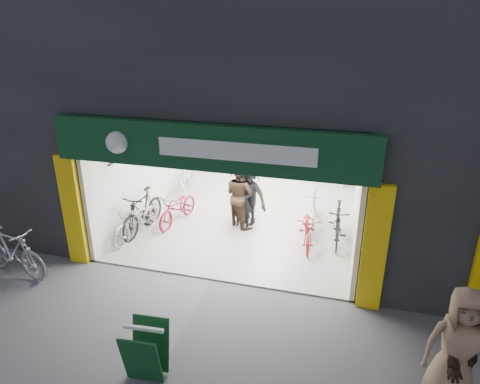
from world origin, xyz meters
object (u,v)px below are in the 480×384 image
at_px(bike_left_front, 136,220).
at_px(parked_bike, 12,251).
at_px(sandwich_board, 146,351).
at_px(pedestrian_near, 458,347).
at_px(bike_right_front, 338,224).

distance_m(bike_left_front, parked_bike, 2.89).
xyz_separation_m(parked_bike, sandwich_board, (4.16, -1.91, -0.07)).
xyz_separation_m(parked_bike, pedestrian_near, (8.69, -1.10, 0.37)).
distance_m(parked_bike, sandwich_board, 4.58).
xyz_separation_m(bike_left_front, bike_right_front, (5.00, 1.10, 0.03)).
xyz_separation_m(bike_left_front, sandwich_board, (2.37, -4.18, 0.03)).
height_order(bike_left_front, bike_right_front, bike_right_front).
height_order(bike_left_front, parked_bike, parked_bike).
bearing_deg(bike_left_front, pedestrian_near, -18.33).
bearing_deg(sandwich_board, parked_bike, 151.04).
bearing_deg(bike_right_front, sandwich_board, -118.87).
bearing_deg(parked_bike, bike_right_front, -53.83).
height_order(parked_bike, sandwich_board, parked_bike).
relative_size(bike_left_front, sandwich_board, 1.98).
distance_m(parked_bike, pedestrian_near, 8.76).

